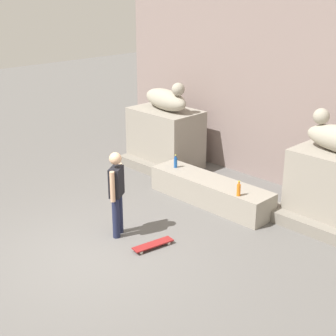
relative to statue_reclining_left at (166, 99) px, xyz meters
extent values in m
plane|color=#605E5B|center=(2.40, -4.20, -1.78)|extent=(40.00, 40.00, 0.00)
cube|color=gray|center=(2.40, 1.27, 1.34)|extent=(9.25, 0.60, 6.26)
cube|color=gray|center=(-0.04, 0.01, -1.03)|extent=(1.80, 1.19, 1.50)
ellipsoid|color=#A39C8A|center=(-0.04, 0.01, -0.02)|extent=(1.67, 0.84, 0.52)
sphere|color=#A39C8A|center=(0.51, -0.09, 0.33)|extent=(0.32, 0.32, 0.32)
sphere|color=#A39C8A|center=(4.28, 0.03, 0.33)|extent=(0.32, 0.32, 0.32)
cube|color=gray|center=(2.40, -1.01, -1.51)|extent=(2.97, 0.74, 0.55)
cylinder|color=#1E233F|center=(2.08, -3.31, -1.37)|extent=(0.14, 0.14, 0.82)
cylinder|color=#1E233F|center=(2.19, -3.48, -1.37)|extent=(0.14, 0.14, 0.82)
cube|color=black|center=(2.13, -3.39, -0.68)|extent=(0.36, 0.41, 0.56)
sphere|color=tan|center=(2.13, -3.39, -0.23)|extent=(0.23, 0.23, 0.23)
cylinder|color=tan|center=(2.01, -3.20, -0.69)|extent=(0.09, 0.09, 0.58)
cylinder|color=tan|center=(2.26, -3.58, -0.69)|extent=(0.09, 0.09, 0.58)
cube|color=maroon|center=(2.97, -3.26, -1.72)|extent=(0.33, 0.82, 0.02)
cylinder|color=white|center=(2.99, -3.57, -1.76)|extent=(0.04, 0.06, 0.06)
cylinder|color=white|center=(2.85, -3.54, -1.76)|extent=(0.04, 0.06, 0.06)
cylinder|color=white|center=(3.09, -2.97, -1.76)|extent=(0.04, 0.06, 0.06)
cylinder|color=white|center=(2.95, -2.95, -1.76)|extent=(0.04, 0.06, 0.06)
cylinder|color=#194C99|center=(1.34, -1.02, -1.11)|extent=(0.08, 0.08, 0.23)
cylinder|color=#194C99|center=(1.34, -1.02, -0.97)|extent=(0.04, 0.04, 0.06)
cylinder|color=yellow|center=(1.34, -1.02, -0.93)|extent=(0.04, 0.04, 0.01)
cylinder|color=orange|center=(3.37, -1.28, -1.11)|extent=(0.08, 0.08, 0.24)
cylinder|color=orange|center=(3.37, -1.28, -0.96)|extent=(0.04, 0.04, 0.06)
cylinder|color=yellow|center=(3.37, -1.28, -0.92)|extent=(0.04, 0.04, 0.01)
cube|color=gray|center=(2.40, -0.61, -1.66)|extent=(6.66, 0.50, 0.24)
camera|label=1|loc=(8.89, -8.72, 2.79)|focal=53.36mm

